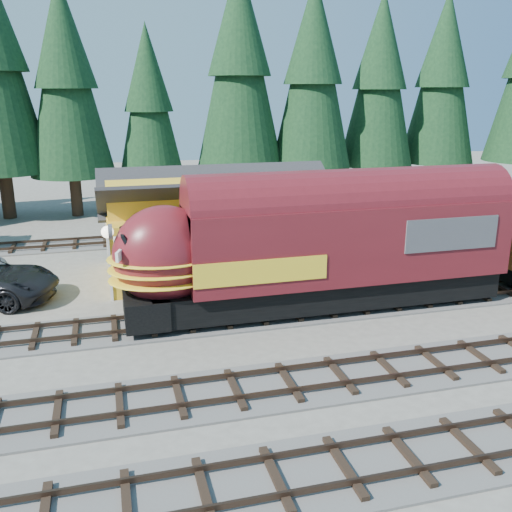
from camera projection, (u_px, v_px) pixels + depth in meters
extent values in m
plane|color=#6B665B|center=(288.00, 357.00, 20.63)|extent=(120.00, 120.00, 0.00)
cube|color=#4C4947|center=(463.00, 294.00, 26.81)|extent=(68.00, 3.20, 0.08)
cube|color=#38281E|center=(473.00, 295.00, 26.08)|extent=(68.00, 0.08, 0.16)
cube|color=#38281E|center=(455.00, 285.00, 27.41)|extent=(68.00, 0.08, 0.16)
cube|color=#4C4947|center=(41.00, 247.00, 34.83)|extent=(32.00, 3.20, 0.08)
cube|color=#38281E|center=(40.00, 247.00, 34.11)|extent=(32.00, 0.08, 0.16)
cube|color=#38281E|center=(42.00, 241.00, 35.44)|extent=(32.00, 0.08, 0.16)
cube|color=gold|center=(226.00, 240.00, 29.89)|extent=(12.00, 6.00, 3.40)
cube|color=yellow|center=(225.00, 195.00, 29.21)|extent=(11.88, 3.30, 1.44)
cube|color=white|center=(107.00, 243.00, 27.33)|extent=(0.06, 2.40, 0.60)
cone|color=black|center=(66.00, 77.00, 40.86)|extent=(6.18, 6.18, 14.07)
cone|color=black|center=(149.00, 103.00, 42.97)|extent=(5.08, 5.08, 11.58)
cone|color=black|center=(240.00, 64.00, 43.75)|extent=(6.79, 6.79, 15.47)
cone|color=black|center=(313.00, 73.00, 44.50)|extent=(6.40, 6.40, 14.57)
cone|color=black|center=(380.00, 80.00, 46.76)|extent=(6.14, 6.14, 13.98)
cone|color=black|center=(443.00, 78.00, 48.38)|extent=(6.25, 6.25, 14.23)
cube|color=black|center=(327.00, 289.00, 24.85)|extent=(15.29, 2.74, 1.18)
cube|color=maroon|center=(348.00, 239.00, 24.45)|extent=(13.95, 3.22, 3.22)
ellipsoid|color=maroon|center=(165.00, 255.00, 22.54)|extent=(4.08, 3.15, 3.97)
cube|color=#38383A|center=(431.00, 225.00, 25.32)|extent=(4.29, 3.28, 1.39)
sphere|color=white|center=(107.00, 232.00, 21.71)|extent=(0.47, 0.47, 0.47)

